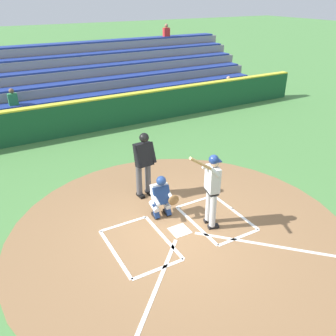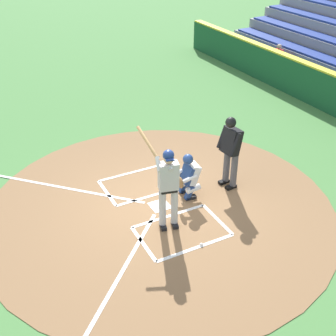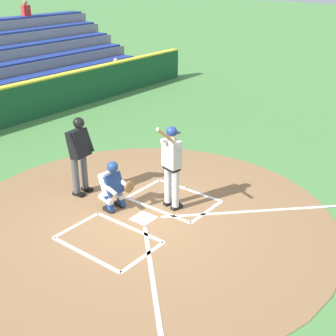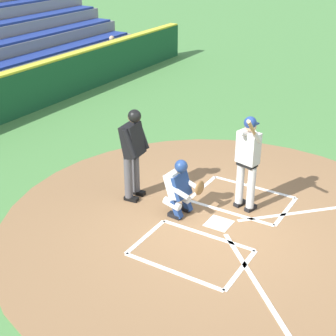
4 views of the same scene
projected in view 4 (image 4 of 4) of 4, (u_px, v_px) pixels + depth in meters
ground_plane at (219, 224)px, 9.09m from camera, size 120.00×120.00×0.00m
dirt_circle at (219, 224)px, 9.09m from camera, size 8.00×8.00×0.01m
home_plate_and_chalk at (264, 237)px, 8.67m from camera, size 7.93×4.91×0.01m
batter at (248, 157)px, 9.10m from camera, size 1.05×0.55×2.13m
catcher at (180, 186)px, 9.15m from camera, size 0.59×0.64×1.13m
plate_umpire at (133, 148)px, 9.50m from camera, size 0.60×0.45×1.86m
baseball at (248, 185)px, 10.40m from camera, size 0.07×0.07×0.07m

